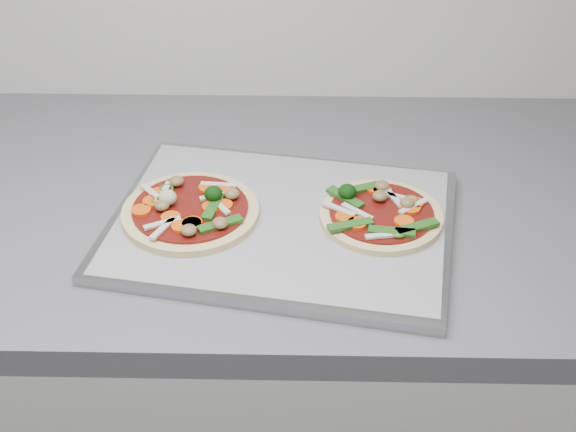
{
  "coord_description": "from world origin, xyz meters",
  "views": [
    {
      "loc": [
        0.6,
        0.39,
        1.52
      ],
      "look_at": [
        0.58,
        1.21,
        0.93
      ],
      "focal_mm": 50.0,
      "sensor_mm": 36.0,
      "label": 1
    }
  ],
  "objects": [
    {
      "name": "pizza_left",
      "position": [
        0.46,
        1.23,
        0.92
      ],
      "size": [
        0.2,
        0.2,
        0.03
      ],
      "rotation": [
        0.0,
        0.0,
        0.14
      ],
      "color": "beige",
      "rests_on": "parchment"
    },
    {
      "name": "parchment",
      "position": [
        0.57,
        1.23,
        0.92
      ],
      "size": [
        0.46,
        0.37,
        0.0
      ],
      "primitive_type": "cube",
      "rotation": [
        0.0,
        0.0,
        -0.16
      ],
      "color": "#9D9DA2",
      "rests_on": "baking_tray"
    },
    {
      "name": "pizza_right",
      "position": [
        0.7,
        1.23,
        0.92
      ],
      "size": [
        0.21,
        0.21,
        0.03
      ],
      "rotation": [
        0.0,
        0.0,
        -0.4
      ],
      "color": "beige",
      "rests_on": "parchment"
    },
    {
      "name": "baking_tray",
      "position": [
        0.57,
        1.23,
        0.91
      ],
      "size": [
        0.49,
        0.4,
        0.01
      ],
      "primitive_type": "cube",
      "rotation": [
        0.0,
        0.0,
        -0.18
      ],
      "color": "#949399",
      "rests_on": "countertop"
    }
  ]
}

